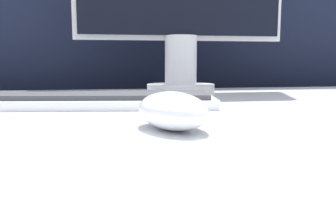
% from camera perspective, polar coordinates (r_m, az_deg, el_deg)
% --- Properties ---
extents(partition_panel, '(5.00, 0.03, 1.28)m').
position_cam_1_polar(partition_panel, '(1.07, -8.47, -1.74)').
color(partition_panel, black).
rests_on(partition_panel, ground_plane).
extents(computer_mouse_near, '(0.10, 0.12, 0.04)m').
position_cam_1_polar(computer_mouse_near, '(0.37, 0.73, -0.97)').
color(computer_mouse_near, white).
rests_on(computer_mouse_near, desk).
extents(keyboard, '(0.44, 0.16, 0.02)m').
position_cam_1_polar(keyboard, '(0.57, -13.88, 0.83)').
color(keyboard, silver).
rests_on(keyboard, desk).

